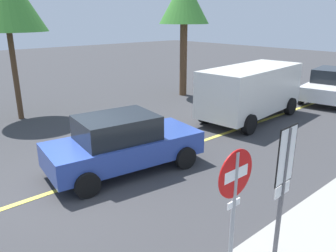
{
  "coord_description": "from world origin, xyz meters",
  "views": [
    {
      "loc": [
        -3.35,
        -7.42,
        4.14
      ],
      "look_at": [
        2.53,
        -0.72,
        1.22
      ],
      "focal_mm": 35.7,
      "sensor_mm": 36.0,
      "label": 1
    }
  ],
  "objects": [
    {
      "name": "tree_centre_verge",
      "position": [
        9.29,
        5.74,
        4.84
      ],
      "size": [
        2.6,
        2.6,
        6.1
      ],
      "color": "#513823",
      "rests_on": "ground_plane"
    },
    {
      "name": "lane_marking_centre",
      "position": [
        3.0,
        0.0,
        0.01
      ],
      "size": [
        28.0,
        0.16,
        0.01
      ],
      "primitive_type": "cube",
      "color": "#E0D14C"
    },
    {
      "name": "ground_plane",
      "position": [
        0.0,
        0.0,
        0.0
      ],
      "size": [
        80.0,
        80.0,
        0.0
      ],
      "primitive_type": "plane",
      "color": "#38383A"
    },
    {
      "name": "car_white_crossing",
      "position": [
        14.0,
        -0.24,
        0.82
      ],
      "size": [
        4.8,
        2.68,
        1.65
      ],
      "color": "white",
      "rests_on": "ground_plane"
    },
    {
      "name": "speed_limit_sign",
      "position": [
        1.33,
        -4.97,
        1.76
      ],
      "size": [
        0.54,
        0.06,
        2.52
      ],
      "color": "#4C4C51",
      "rests_on": "ground_plane"
    },
    {
      "name": "white_van",
      "position": [
        8.23,
        0.56,
        1.27
      ],
      "size": [
        5.37,
        2.68,
        2.2
      ],
      "color": "silver",
      "rests_on": "ground_plane"
    },
    {
      "name": "car_blue_approaching",
      "position": [
        1.4,
        -0.09,
        0.81
      ],
      "size": [
        4.48,
        2.43,
        1.62
      ],
      "color": "#2D479E",
      "rests_on": "ground_plane"
    },
    {
      "name": "stop_sign",
      "position": [
        0.31,
        -4.76,
        1.6
      ],
      "size": [
        0.76,
        0.07,
        2.34
      ],
      "color": "gray",
      "rests_on": "ground_plane"
    }
  ]
}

